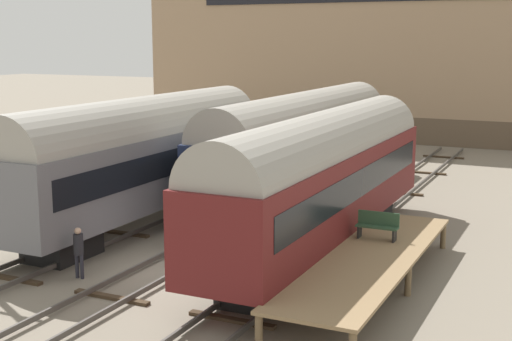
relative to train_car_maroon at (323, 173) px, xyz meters
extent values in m
plane|color=slate|center=(-4.03, -4.14, -2.92)|extent=(200.00, 200.00, 0.00)
cube|color=#4C4742|center=(-8.77, -4.14, -2.74)|extent=(0.08, 60.00, 0.16)
cube|color=#4C4742|center=(-7.34, -4.14, -2.74)|extent=(0.08, 60.00, 0.16)
cube|color=#3D2D1E|center=(-8.06, -7.14, -2.87)|extent=(2.60, 0.24, 0.10)
cube|color=#3D2D1E|center=(-8.06, -1.14, -2.87)|extent=(2.60, 0.24, 0.10)
cube|color=#3D2D1E|center=(-8.06, 4.86, -2.87)|extent=(2.60, 0.24, 0.10)
cube|color=#3D2D1E|center=(-8.06, 10.86, -2.87)|extent=(2.60, 0.24, 0.10)
cube|color=#3D2D1E|center=(-8.06, 16.86, -2.87)|extent=(2.60, 0.24, 0.10)
cube|color=#3D2D1E|center=(-8.06, 22.86, -2.87)|extent=(2.60, 0.24, 0.10)
cube|color=#4C4742|center=(-4.75, -4.14, -2.74)|extent=(0.08, 60.00, 0.16)
cube|color=#4C4742|center=(-3.31, -4.14, -2.74)|extent=(0.08, 60.00, 0.16)
cube|color=#3D2D1E|center=(-4.03, -7.14, -2.87)|extent=(2.60, 0.24, 0.10)
cube|color=#3D2D1E|center=(-4.03, -1.14, -2.87)|extent=(2.60, 0.24, 0.10)
cube|color=#3D2D1E|center=(-4.03, 4.86, -2.87)|extent=(2.60, 0.24, 0.10)
cube|color=#3D2D1E|center=(-4.03, 10.86, -2.87)|extent=(2.60, 0.24, 0.10)
cube|color=#3D2D1E|center=(-4.03, 16.86, -2.87)|extent=(2.60, 0.24, 0.10)
cube|color=#3D2D1E|center=(-4.03, 22.86, -2.87)|extent=(2.60, 0.24, 0.10)
cube|color=#4C4742|center=(-0.72, -4.14, -2.74)|extent=(0.08, 60.00, 0.16)
cube|color=#4C4742|center=(0.72, -4.14, -2.74)|extent=(0.08, 60.00, 0.16)
cube|color=#3D2D1E|center=(0.00, -7.14, -2.87)|extent=(2.60, 0.24, 0.10)
cube|color=#3D2D1E|center=(0.00, -1.14, -2.87)|extent=(2.60, 0.24, 0.10)
cube|color=#3D2D1E|center=(0.00, 4.86, -2.87)|extent=(2.60, 0.24, 0.10)
cube|color=#3D2D1E|center=(0.00, 10.86, -2.87)|extent=(2.60, 0.24, 0.10)
cube|color=#3D2D1E|center=(0.00, 16.86, -2.87)|extent=(2.60, 0.24, 0.10)
cube|color=#3D2D1E|center=(0.00, 22.86, -2.87)|extent=(2.60, 0.24, 0.10)
cube|color=black|center=(0.00, 5.34, -2.42)|extent=(1.80, 2.40, 1.00)
cube|color=black|center=(0.00, -5.34, -2.42)|extent=(1.80, 2.40, 1.00)
cube|color=#5B1919|center=(0.00, 0.00, -0.54)|extent=(2.87, 16.43, 2.76)
cube|color=black|center=(0.00, 0.00, -0.21)|extent=(2.91, 15.11, 0.99)
cylinder|color=gray|center=(0.00, 0.00, 0.84)|extent=(2.73, 16.10, 2.73)
cube|color=black|center=(-8.06, 5.59, -2.42)|extent=(1.80, 2.40, 1.00)
cube|color=black|center=(-8.06, -4.55, -2.42)|extent=(1.80, 2.40, 1.00)
cube|color=slate|center=(-8.06, 0.52, -0.49)|extent=(3.07, 15.60, 2.86)
cube|color=black|center=(-8.06, 0.52, -0.14)|extent=(3.11, 14.35, 1.03)
cylinder|color=gray|center=(-8.06, 0.52, 0.94)|extent=(2.91, 15.29, 2.91)
cube|color=black|center=(-4.03, 14.16, -2.42)|extent=(1.80, 2.40, 1.00)
cube|color=black|center=(-4.03, 2.38, -2.42)|extent=(1.80, 2.40, 1.00)
cube|color=#192342|center=(-4.03, 8.27, -0.58)|extent=(3.04, 18.12, 2.68)
cube|color=black|center=(-4.03, 8.27, -0.26)|extent=(3.08, 16.67, 0.96)
cylinder|color=gray|center=(-4.03, 8.27, 0.76)|extent=(2.88, 17.76, 2.88)
cube|color=#8C704C|center=(2.68, -3.08, -1.90)|extent=(2.72, 11.18, 0.10)
cylinder|color=brown|center=(1.47, -8.52, -2.43)|extent=(0.20, 0.20, 0.97)
cylinder|color=brown|center=(1.47, 2.36, -2.43)|extent=(0.20, 0.20, 0.97)
cylinder|color=brown|center=(3.88, 2.36, -2.43)|extent=(0.20, 0.20, 0.97)
cylinder|color=brown|center=(1.47, -3.08, -2.43)|extent=(0.20, 0.20, 0.97)
cylinder|color=brown|center=(3.88, -3.08, -2.43)|extent=(0.20, 0.20, 0.97)
cube|color=#2D4C33|center=(2.35, -1.18, -1.42)|extent=(1.40, 0.40, 0.06)
cube|color=#2D4C33|center=(2.35, -1.01, -1.16)|extent=(1.40, 0.06, 0.45)
cube|color=black|center=(1.75, -1.18, -1.65)|extent=(0.06, 0.40, 0.40)
cube|color=black|center=(2.94, -1.18, -1.65)|extent=(0.06, 0.40, 0.40)
cylinder|color=#282833|center=(-6.18, -6.06, -2.52)|extent=(0.12, 0.12, 0.81)
cylinder|color=#282833|center=(-5.98, -6.06, -2.52)|extent=(0.12, 0.12, 0.81)
cylinder|color=#232328|center=(-6.08, -6.06, -1.78)|extent=(0.32, 0.32, 0.67)
sphere|color=tan|center=(-6.08, -6.06, -1.33)|extent=(0.22, 0.22, 0.22)
cube|color=brown|center=(-7.83, 33.53, -1.93)|extent=(35.34, 11.35, 1.97)
camera|label=1|loc=(8.49, -23.51, 4.74)|focal=50.00mm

